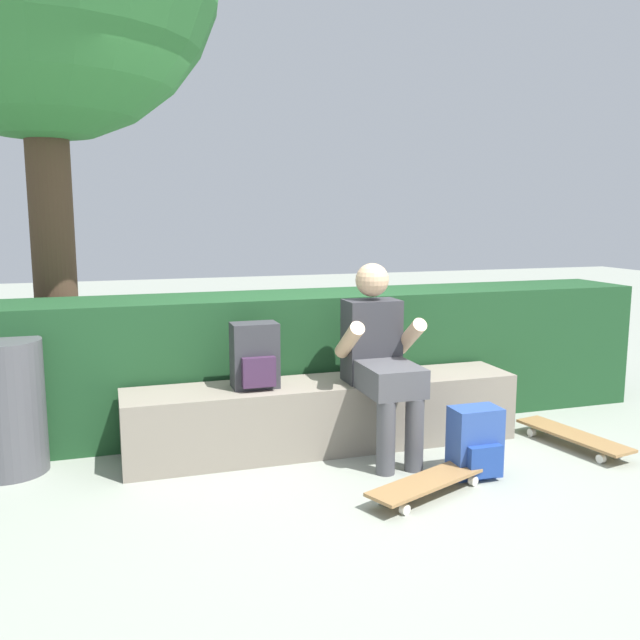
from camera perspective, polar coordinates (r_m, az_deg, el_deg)
The scene contains 9 objects.
ground_plane at distance 4.16m, azimuth 1.75°, elevation -12.01°, with size 24.00×24.00×0.00m, color gray.
bench_main at distance 4.36m, azimuth 0.42°, elevation -7.98°, with size 2.52×0.46×0.44m.
person_skater at distance 4.16m, azimuth 5.08°, elevation -2.89°, with size 0.49×0.62×1.19m.
skateboard_near_person at distance 3.76m, azimuth 9.25°, elevation -13.28°, with size 0.81×0.50×0.09m.
skateboard_beside_bench at distance 4.70m, azimuth 20.55°, elevation -9.13°, with size 0.35×0.82×0.09m.
backpack_on_bench at distance 4.14m, azimuth -5.50°, elevation -3.08°, with size 0.28×0.23×0.40m.
backpack_on_ground at distance 4.02m, azimuth 12.98°, elevation -10.07°, with size 0.28×0.23×0.40m.
hedge_row at distance 4.84m, azimuth -1.82°, elevation -3.25°, with size 5.20×0.63×0.93m.
trash_bin at distance 4.31m, azimuth -24.95°, elevation -6.67°, with size 0.43×0.43×0.78m.
Camera 1 is at (-1.30, -3.66, 1.50)m, focal length 37.96 mm.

